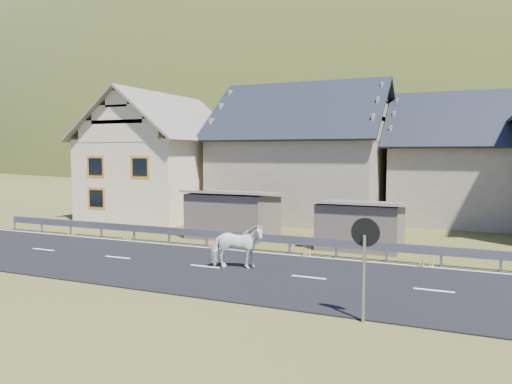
% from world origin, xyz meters
% --- Properties ---
extents(ground, '(160.00, 160.00, 0.00)m').
position_xyz_m(ground, '(0.00, 0.00, 0.00)').
color(ground, '#383C12').
rests_on(ground, ground).
extents(road, '(60.00, 7.00, 0.04)m').
position_xyz_m(road, '(0.00, 0.00, 0.02)').
color(road, black).
rests_on(road, ground).
extents(lane_markings, '(60.00, 6.60, 0.01)m').
position_xyz_m(lane_markings, '(0.00, 0.00, 0.04)').
color(lane_markings, silver).
rests_on(lane_markings, road).
extents(guardrail, '(28.10, 0.09, 0.75)m').
position_xyz_m(guardrail, '(-0.00, 3.68, 0.56)').
color(guardrail, '#93969B').
rests_on(guardrail, ground).
extents(shed_left, '(4.30, 3.30, 2.40)m').
position_xyz_m(shed_left, '(-2.00, 6.50, 1.10)').
color(shed_left, '#60564A').
rests_on(shed_left, ground).
extents(shed_right, '(3.80, 2.90, 2.20)m').
position_xyz_m(shed_right, '(4.50, 6.00, 1.00)').
color(shed_right, '#60564A').
rests_on(shed_right, ground).
extents(house_cream, '(7.80, 9.80, 8.30)m').
position_xyz_m(house_cream, '(-10.00, 12.00, 4.36)').
color(house_cream, beige).
rests_on(house_cream, ground).
extents(house_stone_a, '(10.80, 9.80, 8.90)m').
position_xyz_m(house_stone_a, '(-1.00, 15.00, 4.63)').
color(house_stone_a, gray).
rests_on(house_stone_a, ground).
extents(house_stone_b, '(9.80, 8.80, 8.10)m').
position_xyz_m(house_stone_b, '(9.00, 17.00, 4.24)').
color(house_stone_b, gray).
rests_on(house_stone_b, ground).
extents(mountain, '(440.00, 280.00, 260.00)m').
position_xyz_m(mountain, '(5.00, 180.00, -20.00)').
color(mountain, '#2B3916').
rests_on(mountain, ground).
extents(conifer_patch, '(76.00, 50.00, 28.00)m').
position_xyz_m(conifer_patch, '(-55.00, 110.00, 6.00)').
color(conifer_patch, black).
rests_on(conifer_patch, ground).
extents(horse, '(1.47, 2.13, 1.64)m').
position_xyz_m(horse, '(1.20, 0.21, 0.86)').
color(horse, silver).
rests_on(horse, road).
extents(traffic_mirror, '(0.73, 0.22, 2.64)m').
position_xyz_m(traffic_mirror, '(6.56, -3.53, 1.93)').
color(traffic_mirror, '#93969B').
rests_on(traffic_mirror, ground).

